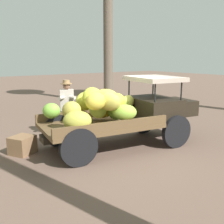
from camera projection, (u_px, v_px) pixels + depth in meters
The scene contains 4 objects.
ground_plane at pixel (122, 146), 7.43m from camera, with size 60.00×60.00×0.00m, color brown.
truck at pixel (125, 112), 7.25m from camera, with size 4.61×2.30×1.88m.
farmer at pixel (67, 105), 8.06m from camera, with size 0.57×0.53×1.76m.
wooden_crate at pixel (22, 145), 6.81m from camera, with size 0.55×0.50×0.46m, color #886343.
Camera 1 is at (-4.43, -5.55, 2.42)m, focal length 42.94 mm.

